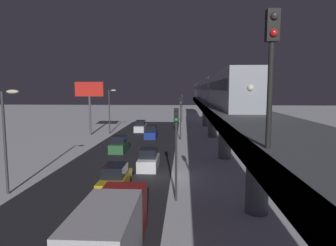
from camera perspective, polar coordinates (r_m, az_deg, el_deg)
name	(u,v)px	position (r m, az deg, el deg)	size (l,w,h in m)	color
ground_plane	(156,176)	(26.66, -2.42, -10.22)	(240.00, 240.00, 0.00)	white
avenue_asphalt	(109,176)	(27.36, -11.19, -9.89)	(11.00, 88.39, 0.01)	#28282D
elevated_railway	(236,120)	(25.93, 12.99, 0.65)	(5.00, 88.39, 5.91)	slate
subway_train	(208,89)	(57.84, 7.68, 6.45)	(2.94, 74.07, 3.40)	#999EA8
rail_signal	(271,55)	(9.22, 19.28, 12.25)	(0.36, 0.41, 4.00)	black
sedan_yellow	(115,180)	(23.34, -10.14, -10.75)	(1.91, 4.74, 1.97)	gold
sedan_green	(119,145)	(37.35, -9.36, -4.19)	(1.80, 4.14, 1.97)	#2D6038
sedan_blue	(151,133)	(47.40, -3.23, -1.85)	(1.80, 4.74, 1.97)	navy
sedan_white	(141,127)	(54.93, -5.30, -0.73)	(1.80, 4.78, 1.97)	silver
sedan_white_3	(149,160)	(29.08, -3.76, -7.18)	(1.80, 4.06, 1.97)	silver
box_truck	(111,232)	(14.29, -10.92, -19.84)	(2.40, 7.40, 2.80)	#A51E1E
traffic_light_near	(176,141)	(20.07, 1.58, -3.44)	(0.32, 0.44, 6.40)	#2D2D2D
traffic_light_mid	(181,112)	(44.94, 2.45, 2.05)	(0.32, 0.44, 6.40)	#2D2D2D
traffic_light_far	(182,104)	(69.93, 2.70, 3.63)	(0.32, 0.44, 6.40)	#2D2D2D
commercial_billboard	(89,94)	(51.35, -14.88, 5.34)	(4.80, 0.36, 8.90)	#4C4C51
street_lamp_near	(7,129)	(24.21, -28.54, -1.05)	(1.35, 0.44, 7.65)	#38383D
street_lamp_far	(110,106)	(52.07, -11.01, 3.23)	(1.35, 0.44, 7.65)	#38383D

